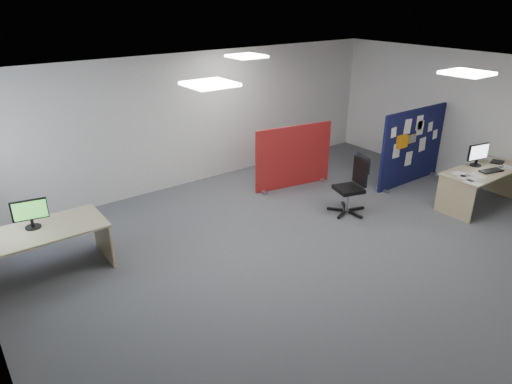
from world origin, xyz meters
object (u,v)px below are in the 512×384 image
red_divider (294,157)px  monitor_second (30,213)px  monitor_main (478,154)px  office_chair (354,182)px  main_desk (480,177)px  navy_divider (412,147)px  second_desk (40,240)px

red_divider → monitor_second: 5.08m
red_divider → monitor_second: red_divider is taller
monitor_main → monitor_second: monitor_main is taller
red_divider → office_chair: size_ratio=1.62×
red_divider → monitor_main: bearing=-38.6°
main_desk → monitor_main: bearing=68.1°
main_desk → navy_divider: bearing=94.6°
monitor_second → office_chair: (5.15, -1.31, -0.36)m
monitor_main → monitor_second: (-7.37, 2.34, -0.00)m
monitor_second → office_chair: monitor_second is taller
second_desk → office_chair: office_chair is taller
monitor_main → second_desk: 7.67m
navy_divider → monitor_main: (0.18, -1.31, 0.17)m
red_divider → monitor_second: (-5.07, -0.29, 0.32)m
monitor_main → second_desk: size_ratio=0.28×
office_chair → navy_divider: bearing=24.1°
second_desk → monitor_main: bearing=-17.1°
monitor_second → office_chair: size_ratio=0.44×
navy_divider → monitor_main: size_ratio=3.97×
monitor_main → second_desk: monitor_main is taller
navy_divider → monitor_second: (-7.19, 1.03, 0.16)m
main_desk → monitor_main: (0.06, 0.16, 0.41)m
second_desk → monitor_second: size_ratio=3.74×
second_desk → main_desk: bearing=-18.4°
second_desk → office_chair: 5.25m
office_chair → red_divider: bearing=109.1°
red_divider → second_desk: size_ratio=0.98×
main_desk → red_divider: red_divider is taller
monitor_second → red_divider: bearing=14.1°
navy_divider → office_chair: 2.07m
monitor_main → second_desk: (-7.32, 2.25, -0.41)m
navy_divider → main_desk: (0.12, -1.46, -0.24)m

